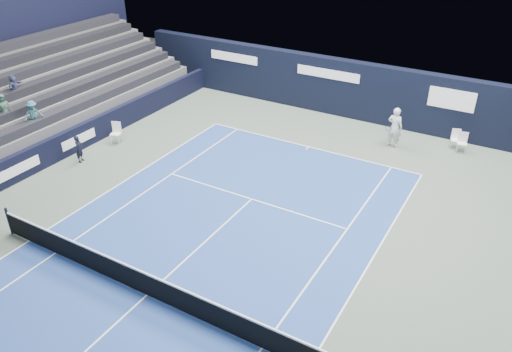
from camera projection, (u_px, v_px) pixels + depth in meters
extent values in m
plane|color=#4B5950|center=(186.00, 259.00, 16.98)|extent=(48.00, 48.00, 0.00)
cube|color=navy|center=(147.00, 295.00, 15.47)|extent=(10.97, 23.77, 0.01)
cube|color=white|center=(456.00, 140.00, 24.05)|extent=(0.52, 0.51, 0.04)
cube|color=white|center=(456.00, 134.00, 24.08)|extent=(0.41, 0.15, 0.50)
cylinder|color=white|center=(458.00, 143.00, 24.27)|extent=(0.02, 0.02, 0.44)
cylinder|color=white|center=(450.00, 142.00, 24.33)|extent=(0.02, 0.02, 0.44)
cylinder|color=white|center=(459.00, 146.00, 23.98)|extent=(0.02, 0.02, 0.44)
cylinder|color=white|center=(451.00, 145.00, 24.05)|extent=(0.02, 0.02, 0.44)
cube|color=silver|center=(462.00, 144.00, 23.68)|extent=(0.50, 0.49, 0.04)
cube|color=silver|center=(463.00, 137.00, 23.71)|extent=(0.43, 0.11, 0.51)
cylinder|color=silver|center=(465.00, 147.00, 23.89)|extent=(0.02, 0.02, 0.45)
cylinder|color=silver|center=(457.00, 146.00, 23.99)|extent=(0.02, 0.02, 0.45)
cylinder|color=silver|center=(465.00, 150.00, 23.60)|extent=(0.02, 0.02, 0.45)
cylinder|color=silver|center=(457.00, 149.00, 23.71)|extent=(0.02, 0.02, 0.45)
cube|color=white|center=(116.00, 134.00, 24.55)|extent=(0.59, 0.58, 0.04)
cube|color=white|center=(117.00, 127.00, 24.59)|extent=(0.45, 0.20, 0.55)
cylinder|color=white|center=(122.00, 137.00, 24.81)|extent=(0.03, 0.03, 0.49)
cylinder|color=white|center=(114.00, 136.00, 24.86)|extent=(0.03, 0.03, 0.49)
cylinder|color=white|center=(119.00, 140.00, 24.49)|extent=(0.03, 0.03, 0.49)
cylinder|color=white|center=(111.00, 140.00, 24.54)|extent=(0.03, 0.03, 0.49)
imported|color=black|center=(79.00, 149.00, 22.78)|extent=(0.45, 0.55, 1.29)
cube|color=white|center=(309.00, 147.00, 24.38)|extent=(10.97, 0.06, 0.00)
cube|color=white|center=(29.00, 241.00, 17.86)|extent=(0.06, 23.77, 0.00)
cube|color=white|center=(262.00, 348.00, 13.68)|extent=(0.06, 23.77, 0.00)
cube|color=white|center=(56.00, 253.00, 17.26)|extent=(0.06, 23.77, 0.00)
cube|color=white|center=(252.00, 199.00, 20.27)|extent=(8.23, 0.06, 0.00)
cube|color=white|center=(147.00, 295.00, 15.47)|extent=(0.06, 12.80, 0.00)
cube|color=white|center=(307.00, 148.00, 24.26)|extent=(0.06, 0.30, 0.00)
cylinder|color=black|center=(9.00, 221.00, 17.99)|extent=(0.10, 0.10, 1.10)
cube|color=black|center=(145.00, 284.00, 15.25)|extent=(12.80, 0.03, 0.86)
cube|color=white|center=(144.00, 273.00, 15.02)|extent=(12.80, 0.05, 0.06)
cube|color=black|center=(346.00, 88.00, 27.06)|extent=(26.00, 0.60, 3.10)
cube|color=silver|center=(234.00, 57.00, 29.50)|extent=(3.20, 0.02, 0.50)
cube|color=silver|center=(328.00, 74.00, 26.89)|extent=(3.60, 0.02, 0.50)
cube|color=silver|center=(452.00, 99.00, 24.16)|extent=(2.20, 0.02, 1.00)
cube|color=black|center=(76.00, 139.00, 23.81)|extent=(0.30, 22.00, 1.20)
cube|color=silver|center=(15.00, 171.00, 21.11)|extent=(0.02, 2.40, 0.45)
cube|color=silver|center=(79.00, 139.00, 23.73)|extent=(0.02, 2.00, 0.45)
cube|color=#4A4A4C|center=(83.00, 124.00, 24.71)|extent=(0.90, 16.00, 1.65)
cube|color=#535356|center=(69.00, 117.00, 24.99)|extent=(0.90, 16.00, 2.10)
cube|color=#4D4D50|center=(56.00, 109.00, 25.27)|extent=(0.90, 16.00, 2.55)
cube|color=#525255|center=(43.00, 101.00, 25.54)|extent=(0.90, 16.00, 3.00)
cube|color=#49494C|center=(30.00, 94.00, 25.82)|extent=(0.90, 16.00, 3.45)
cube|color=#434345|center=(18.00, 87.00, 26.10)|extent=(0.90, 16.00, 3.90)
cube|color=black|center=(79.00, 105.00, 24.19)|extent=(0.63, 15.20, 0.40)
cube|color=black|center=(64.00, 93.00, 24.36)|extent=(0.63, 15.20, 0.40)
cube|color=black|center=(50.00, 81.00, 24.53)|extent=(0.63, 15.20, 0.40)
cube|color=black|center=(35.00, 69.00, 24.70)|extent=(0.63, 15.20, 0.40)
cube|color=black|center=(21.00, 58.00, 24.86)|extent=(0.63, 15.20, 0.40)
cube|color=black|center=(7.00, 46.00, 25.03)|extent=(0.63, 15.20, 0.40)
cube|color=black|center=(2.00, 61.00, 25.81)|extent=(0.60, 18.00, 6.40)
imported|color=#2B5B66|center=(33.00, 114.00, 22.08)|extent=(0.69, 0.92, 1.27)
imported|color=#325344|center=(3.00, 107.00, 21.72)|extent=(0.58, 0.68, 1.19)
imported|color=navy|center=(14.00, 86.00, 22.92)|extent=(0.68, 1.04, 1.07)
imported|color=silver|center=(395.00, 127.00, 23.99)|extent=(0.77, 0.55, 2.00)
cylinder|color=black|center=(390.00, 128.00, 23.81)|extent=(0.03, 0.29, 0.13)
torus|color=black|center=(389.00, 128.00, 23.57)|extent=(0.30, 0.13, 0.29)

